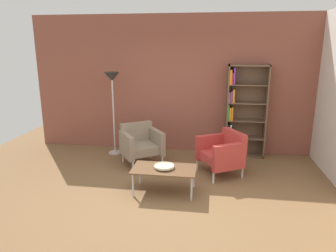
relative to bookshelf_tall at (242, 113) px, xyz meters
name	(u,v)px	position (x,y,z in m)	size (l,w,h in m)	color
ground_plane	(159,201)	(-1.35, -2.25, -0.92)	(8.32, 8.32, 0.00)	brown
brick_back_panel	(179,85)	(-1.35, 0.21, 0.53)	(6.40, 0.12, 2.90)	brown
bookshelf_tall	(242,113)	(0.00, 0.00, 0.00)	(0.80, 0.30, 1.90)	brown
coffee_table_low	(164,170)	(-1.32, -1.93, -0.55)	(1.00, 0.56, 0.40)	brown
decorative_bowl	(164,166)	(-1.32, -1.93, -0.48)	(0.32, 0.32, 0.05)	beige
armchair_near_window	(223,152)	(-0.39, -1.06, -0.50)	(0.91, 0.94, 0.78)	#B73833
armchair_by_bookshelf	(141,143)	(-1.97, -0.78, -0.50)	(0.95, 0.93, 0.78)	gray
floor_lamp_torchiere	(112,86)	(-2.67, -0.27, 0.53)	(0.32, 0.32, 1.74)	silver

